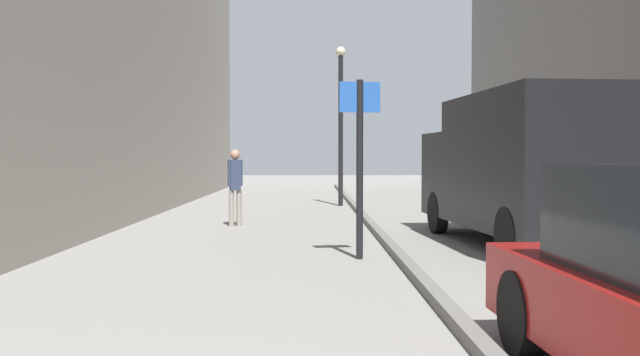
{
  "coord_description": "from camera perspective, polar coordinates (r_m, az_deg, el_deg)",
  "views": [
    {
      "loc": [
        0.28,
        -1.72,
        1.5
      ],
      "look_at": [
        0.47,
        10.77,
        1.1
      ],
      "focal_mm": 38.76,
      "sensor_mm": 36.0,
      "label": 1
    }
  ],
  "objects": [
    {
      "name": "lamp_post",
      "position": [
        20.74,
        1.72,
        5.21
      ],
      "size": [
        0.28,
        0.28,
        4.76
      ],
      "color": "black",
      "rests_on": "ground_plane"
    },
    {
      "name": "ground_plane",
      "position": [
        13.81,
        -2.05,
        -4.4
      ],
      "size": [
        80.0,
        80.0,
        0.0
      ],
      "primitive_type": "plane",
      "color": "gray"
    },
    {
      "name": "street_sign_post",
      "position": [
        10.02,
        3.3,
        2.09
      ],
      "size": [
        0.6,
        0.11,
        2.6
      ],
      "rotation": [
        0.0,
        0.0,
        3.28
      ],
      "color": "black",
      "rests_on": "ground_plane"
    },
    {
      "name": "kerb_strip",
      "position": [
        13.86,
        4.52,
        -4.13
      ],
      "size": [
        0.16,
        40.0,
        0.12
      ],
      "primitive_type": "cube",
      "color": "#615F5B",
      "rests_on": "ground_plane"
    },
    {
      "name": "pedestrian_main_foreground",
      "position": [
        14.8,
        -7.02,
        -0.34
      ],
      "size": [
        0.31,
        0.24,
        1.63
      ],
      "rotation": [
        0.0,
        0.0,
        0.31
      ],
      "color": "gray",
      "rests_on": "ground_plane"
    },
    {
      "name": "delivery_van",
      "position": [
        11.95,
        16.32,
        0.94
      ],
      "size": [
        2.41,
        5.63,
        2.49
      ],
      "rotation": [
        0.0,
        0.0,
        0.08
      ],
      "color": "black",
      "rests_on": "ground_plane"
    }
  ]
}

